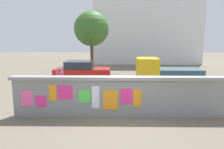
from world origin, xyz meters
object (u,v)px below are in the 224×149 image
Objects in this scene: motorcycle at (140,95)px; tree_roadside at (91,29)px; car_parked at (82,71)px; bicycle_near at (107,87)px; auto_rickshaw_truck at (165,75)px; person_walking at (60,80)px.

tree_roadside is at bearing 109.68° from motorcycle.
car_parked reaches higher than bicycle_near.
tree_roadside reaches higher than car_parked.
car_parked is 2.04× the size of motorcycle.
auto_rickshaw_truck is 2.25× the size of person_walking.
auto_rickshaw_truck reaches higher than person_walking.
car_parked is 3.96m from bicycle_near.
person_walking is (-2.17, -1.32, 0.62)m from bicycle_near.
bicycle_near is (-3.24, -0.90, -0.54)m from auto_rickshaw_truck.
bicycle_near is at bearing -76.88° from tree_roadside.
auto_rickshaw_truck is 0.71× the size of tree_roadside.
bicycle_near is (1.87, -3.46, -0.37)m from car_parked.
auto_rickshaw_truck is at bearing -49.44° from tree_roadside.
tree_roadside is at bearing 82.85° from car_parked.
tree_roadside is at bearing 103.12° from bicycle_near.
person_walking is (-5.41, -2.22, 0.09)m from auto_rickshaw_truck.
car_parked is at bearing 86.50° from person_walking.
motorcycle is at bearing -70.32° from tree_roadside.
motorcycle is at bearing -52.99° from bicycle_near.
person_walking is 0.32× the size of tree_roadside.
tree_roadside is at bearing 85.10° from person_walking.
person_walking is at bearing -94.90° from tree_roadside.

